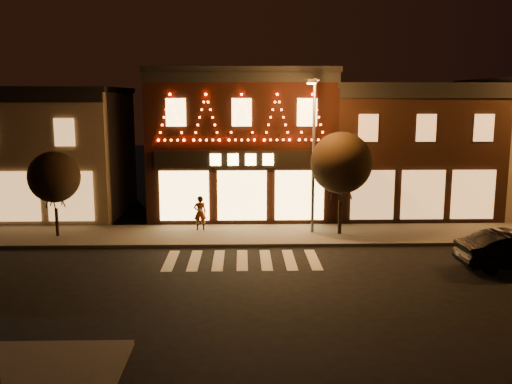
{
  "coord_description": "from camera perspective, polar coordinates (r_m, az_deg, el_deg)",
  "views": [
    {
      "loc": [
        0.02,
        -18.54,
        6.81
      ],
      "look_at": [
        0.58,
        4.0,
        2.91
      ],
      "focal_mm": 39.0,
      "sensor_mm": 36.0,
      "label": 1
    }
  ],
  "objects": [
    {
      "name": "building_left",
      "position": [
        35.18,
        -23.2,
        3.88
      ],
      "size": [
        12.2,
        8.28,
        7.3
      ],
      "color": "#685D4A",
      "rests_on": "ground"
    },
    {
      "name": "building_pulp",
      "position": [
        32.63,
        -1.46,
        5.15
      ],
      "size": [
        10.2,
        8.34,
        8.3
      ],
      "color": "black",
      "rests_on": "ground"
    },
    {
      "name": "tree_right",
      "position": [
        27.06,
        8.73,
        2.97
      ],
      "size": [
        2.99,
        2.99,
        4.99
      ],
      "rotation": [
        0.0,
        0.0,
        0.08
      ],
      "color": "black",
      "rests_on": "sidewalk_far"
    },
    {
      "name": "sidewalk_far",
      "position": [
        27.46,
        2.76,
        -4.4
      ],
      "size": [
        44.0,
        4.0,
        0.15
      ],
      "primitive_type": "cube",
      "color": "#47423D",
      "rests_on": "ground"
    },
    {
      "name": "building_right_a",
      "position": [
        34.03,
        14.8,
        4.35
      ],
      "size": [
        9.2,
        8.28,
        7.5
      ],
      "color": "#381F13",
      "rests_on": "ground"
    },
    {
      "name": "tree_left",
      "position": [
        28.1,
        -20.0,
        1.45
      ],
      "size": [
        2.45,
        2.45,
        4.1
      ],
      "rotation": [
        0.0,
        0.0,
        0.21
      ],
      "color": "black",
      "rests_on": "sidewalk_far"
    },
    {
      "name": "pedestrian",
      "position": [
        28.11,
        -5.77,
        -2.13
      ],
      "size": [
        0.69,
        0.5,
        1.74
      ],
      "primitive_type": "imported",
      "rotation": [
        0.0,
        0.0,
        3.29
      ],
      "color": "gray",
      "rests_on": "sidewalk_far"
    },
    {
      "name": "ground",
      "position": [
        19.75,
        -1.42,
        -10.36
      ],
      "size": [
        120.0,
        120.0,
        0.0
      ],
      "primitive_type": "plane",
      "color": "black",
      "rests_on": "ground"
    },
    {
      "name": "streetlamp_mid",
      "position": [
        26.91,
        5.89,
        4.9
      ],
      "size": [
        0.67,
        1.71,
        7.47
      ],
      "rotation": [
        0.0,
        0.0,
        0.23
      ],
      "color": "#59595E",
      "rests_on": "sidewalk_far"
    }
  ]
}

